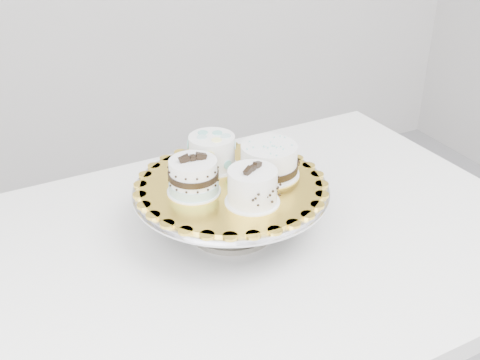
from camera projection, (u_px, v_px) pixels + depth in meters
name	position (u px, v px, depth m)	size (l,w,h in m)	color
table	(236.00, 270.00, 1.24)	(1.30, 0.89, 0.75)	white
cake_stand	(231.00, 200.00, 1.20)	(0.39, 0.39, 0.11)	gray
cake_board	(231.00, 185.00, 1.19)	(0.36, 0.36, 0.01)	gold
cake_swirl	(252.00, 187.00, 1.11)	(0.12, 0.12, 0.08)	white
cake_banded	(193.00, 177.00, 1.14)	(0.10, 0.10, 0.08)	white
cake_dots	(212.00, 151.00, 1.23)	(0.12, 0.12, 0.07)	white
cake_ribbon	(269.00, 161.00, 1.20)	(0.13, 0.13, 0.07)	white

